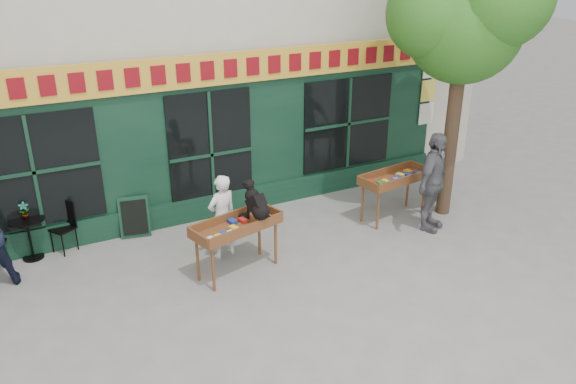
# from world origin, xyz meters

# --- Properties ---
(ground) EXTENTS (80.00, 80.00, 0.00)m
(ground) POSITION_xyz_m (0.00, 0.00, 0.00)
(ground) COLOR slate
(ground) RESTS_ON ground
(street_tree) EXTENTS (3.05, 2.90, 5.60)m
(street_tree) POSITION_xyz_m (4.34, 0.36, 4.11)
(street_tree) COLOR #382619
(street_tree) RESTS_ON ground
(book_cart_center) EXTENTS (1.61, 0.97, 0.99)m
(book_cart_center) POSITION_xyz_m (-0.43, 0.08, 0.82)
(book_cart_center) COLOR brown
(book_cart_center) RESTS_ON ground
(dog) EXTENTS (0.48, 0.67, 0.60)m
(dog) POSITION_xyz_m (-0.08, 0.03, 1.29)
(dog) COLOR black
(dog) RESTS_ON book_cart_center
(woman) EXTENTS (0.63, 0.49, 1.53)m
(woman) POSITION_xyz_m (-0.43, 0.73, 0.76)
(woman) COLOR white
(woman) RESTS_ON ground
(book_cart_right) EXTENTS (1.57, 0.82, 0.99)m
(book_cart_right) POSITION_xyz_m (3.22, 0.59, 0.82)
(book_cart_right) COLOR brown
(book_cart_right) RESTS_ON ground
(man_right) EXTENTS (1.24, 0.96, 1.95)m
(man_right) POSITION_xyz_m (3.52, -0.16, 0.98)
(man_right) COLOR #545459
(man_right) RESTS_ON ground
(bistro_table) EXTENTS (0.60, 0.60, 0.76)m
(bistro_table) POSITION_xyz_m (-3.46, 2.20, 0.54)
(bistro_table) COLOR black
(bistro_table) RESTS_ON ground
(bistro_chair_right) EXTENTS (0.50, 0.50, 0.95)m
(bistro_chair_right) POSITION_xyz_m (-2.84, 2.25, 0.56)
(bistro_chair_right) COLOR black
(bistro_chair_right) RESTS_ON ground
(potted_plant) EXTENTS (0.17, 0.12, 0.32)m
(potted_plant) POSITION_xyz_m (-3.46, 2.20, 0.92)
(potted_plant) COLOR gray
(potted_plant) RESTS_ON bistro_table
(chalkboard) EXTENTS (0.59, 0.30, 0.79)m
(chalkboard) POSITION_xyz_m (-1.64, 2.19, 0.40)
(chalkboard) COLOR black
(chalkboard) RESTS_ON ground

